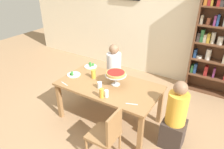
% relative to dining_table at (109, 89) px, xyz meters
% --- Properties ---
extents(ground_plane, '(12.00, 12.00, 0.00)m').
position_rel_dining_table_xyz_m(ground_plane, '(0.00, 0.00, -0.66)').
color(ground_plane, '#9E7A56').
extents(rear_partition, '(8.00, 0.12, 2.80)m').
position_rel_dining_table_xyz_m(rear_partition, '(0.00, 2.20, 0.74)').
color(rear_partition, beige).
rests_on(rear_partition, ground_plane).
extents(dining_table, '(1.73, 0.95, 0.74)m').
position_rel_dining_table_xyz_m(dining_table, '(0.00, 0.00, 0.00)').
color(dining_table, olive).
rests_on(dining_table, ground_plane).
extents(bookshelf, '(1.10, 0.30, 2.21)m').
position_rel_dining_table_xyz_m(bookshelf, '(1.44, 2.01, 0.51)').
color(bookshelf, brown).
rests_on(bookshelf, ground_plane).
extents(diner_head_east, '(0.34, 0.34, 1.15)m').
position_rel_dining_table_xyz_m(diner_head_east, '(1.17, 0.00, -0.16)').
color(diner_head_east, '#382D28').
rests_on(diner_head_east, ground_plane).
extents(diner_far_left, '(0.34, 0.34, 1.15)m').
position_rel_dining_table_xyz_m(diner_far_left, '(-0.39, 0.80, -0.16)').
color(diner_far_left, '#382D28').
rests_on(diner_far_left, ground_plane).
extents(chair_near_right, '(0.40, 0.40, 0.87)m').
position_rel_dining_table_xyz_m(chair_near_right, '(0.46, -0.77, -0.17)').
color(chair_near_right, olive).
rests_on(chair_near_right, ground_plane).
extents(deep_dish_pizza_stand, '(0.36, 0.36, 0.24)m').
position_rel_dining_table_xyz_m(deep_dish_pizza_stand, '(0.10, 0.07, 0.28)').
color(deep_dish_pizza_stand, silver).
rests_on(deep_dish_pizza_stand, dining_table).
extents(salad_plate_near_diner, '(0.25, 0.25, 0.06)m').
position_rel_dining_table_xyz_m(salad_plate_near_diner, '(-0.75, -0.06, 0.10)').
color(salad_plate_near_diner, white).
rests_on(salad_plate_near_diner, dining_table).
extents(salad_plate_far_diner, '(0.25, 0.25, 0.07)m').
position_rel_dining_table_xyz_m(salad_plate_far_diner, '(-0.69, 0.41, 0.10)').
color(salad_plate_far_diner, white).
rests_on(salad_plate_far_diner, dining_table).
extents(beer_glass_amber_tall, '(0.08, 0.08, 0.16)m').
position_rel_dining_table_xyz_m(beer_glass_amber_tall, '(-0.36, 0.06, 0.16)').
color(beer_glass_amber_tall, gold).
rests_on(beer_glass_amber_tall, dining_table).
extents(beer_glass_amber_short, '(0.06, 0.06, 0.16)m').
position_rel_dining_table_xyz_m(beer_glass_amber_short, '(0.11, -0.39, 0.16)').
color(beer_glass_amber_short, gold).
rests_on(beer_glass_amber_short, dining_table).
extents(water_glass_clear_near, '(0.06, 0.06, 0.12)m').
position_rel_dining_table_xyz_m(water_glass_clear_near, '(0.17, -0.33, 0.14)').
color(water_glass_clear_near, white).
rests_on(water_glass_clear_near, dining_table).
extents(water_glass_clear_far, '(0.07, 0.07, 0.11)m').
position_rel_dining_table_xyz_m(water_glass_clear_far, '(-0.07, -0.17, 0.14)').
color(water_glass_clear_far, white).
rests_on(water_glass_clear_far, dining_table).
extents(cutlery_fork_near, '(0.18, 0.06, 0.00)m').
position_rel_dining_table_xyz_m(cutlery_fork_near, '(-0.67, -0.38, 0.09)').
color(cutlery_fork_near, silver).
rests_on(cutlery_fork_near, dining_table).
extents(cutlery_knife_near, '(0.17, 0.08, 0.00)m').
position_rel_dining_table_xyz_m(cutlery_knife_near, '(0.59, -0.30, 0.09)').
color(cutlery_knife_near, silver).
rests_on(cutlery_knife_near, dining_table).
extents(cutlery_fork_far, '(0.18, 0.02, 0.00)m').
position_rel_dining_table_xyz_m(cutlery_fork_far, '(-0.21, 0.39, 0.09)').
color(cutlery_fork_far, silver).
rests_on(cutlery_fork_far, dining_table).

